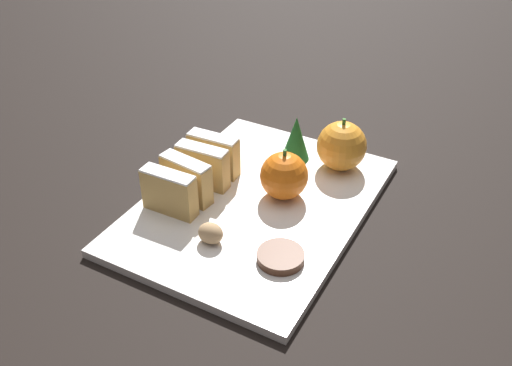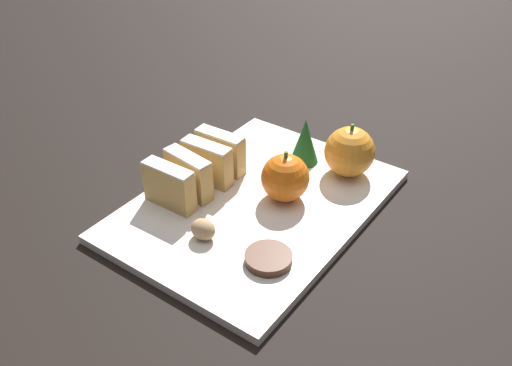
% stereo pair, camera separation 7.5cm
% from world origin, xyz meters
% --- Properties ---
extents(ground_plane, '(6.00, 6.00, 0.00)m').
position_xyz_m(ground_plane, '(0.00, 0.00, 0.00)').
color(ground_plane, black).
extents(serving_platter, '(0.28, 0.38, 0.01)m').
position_xyz_m(serving_platter, '(0.00, 0.00, 0.01)').
color(serving_platter, white).
rests_on(serving_platter, ground_plane).
extents(stollen_slice_front, '(0.07, 0.02, 0.06)m').
position_xyz_m(stollen_slice_front, '(-0.09, -0.07, 0.04)').
color(stollen_slice_front, tan).
rests_on(stollen_slice_front, serving_platter).
extents(stollen_slice_second, '(0.08, 0.03, 0.06)m').
position_xyz_m(stollen_slice_second, '(-0.09, -0.04, 0.04)').
color(stollen_slice_second, tan).
rests_on(stollen_slice_second, serving_platter).
extents(stollen_slice_third, '(0.08, 0.03, 0.06)m').
position_xyz_m(stollen_slice_third, '(-0.08, -0.00, 0.04)').
color(stollen_slice_third, tan).
rests_on(stollen_slice_third, serving_platter).
extents(stollen_slice_fourth, '(0.07, 0.03, 0.06)m').
position_xyz_m(stollen_slice_fourth, '(-0.09, 0.03, 0.04)').
color(stollen_slice_fourth, tan).
rests_on(stollen_slice_fourth, serving_platter).
extents(orange_near, '(0.07, 0.07, 0.08)m').
position_xyz_m(orange_near, '(0.07, 0.13, 0.05)').
color(orange_near, orange).
rests_on(orange_near, serving_platter).
extents(orange_far, '(0.06, 0.06, 0.07)m').
position_xyz_m(orange_far, '(0.03, 0.03, 0.04)').
color(orange_far, orange).
rests_on(orange_far, serving_platter).
extents(walnut, '(0.03, 0.03, 0.03)m').
position_xyz_m(walnut, '(-0.01, -0.10, 0.03)').
color(walnut, tan).
rests_on(walnut, serving_platter).
extents(chocolate_cookie, '(0.06, 0.06, 0.01)m').
position_xyz_m(chocolate_cookie, '(0.08, -0.09, 0.02)').
color(chocolate_cookie, '#472819').
rests_on(chocolate_cookie, serving_platter).
extents(evergreen_sprig, '(0.04, 0.04, 0.07)m').
position_xyz_m(evergreen_sprig, '(-0.00, 0.12, 0.05)').
color(evergreen_sprig, '#195623').
rests_on(evergreen_sprig, serving_platter).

